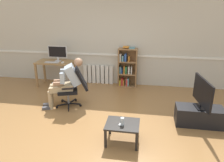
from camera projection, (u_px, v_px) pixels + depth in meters
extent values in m
plane|color=olive|center=(98.00, 126.00, 4.52)|extent=(18.00, 18.00, 0.00)
cube|color=beige|center=(117.00, 41.00, 6.53)|extent=(12.00, 0.10, 2.70)
cube|color=white|center=(117.00, 55.00, 6.61)|extent=(12.00, 0.03, 0.05)
cube|color=#9E7547|center=(36.00, 76.00, 6.51)|extent=(0.06, 0.06, 0.72)
cube|color=#9E7547|center=(69.00, 78.00, 6.35)|extent=(0.06, 0.06, 0.72)
cube|color=#9E7547|center=(75.00, 72.00, 6.84)|extent=(0.06, 0.06, 0.72)
cube|color=#9E7547|center=(44.00, 71.00, 7.01)|extent=(0.06, 0.06, 0.72)
cube|color=#9E7547|center=(55.00, 62.00, 6.55)|extent=(1.13, 0.62, 0.04)
cube|color=silver|center=(58.00, 61.00, 6.59)|extent=(0.18, 0.14, 0.01)
cube|color=silver|center=(58.00, 59.00, 6.59)|extent=(0.04, 0.02, 0.10)
cube|color=silver|center=(58.00, 52.00, 6.51)|extent=(0.59, 0.02, 0.35)
cube|color=black|center=(57.00, 52.00, 6.50)|extent=(0.54, 0.00, 0.31)
cube|color=silver|center=(52.00, 62.00, 6.42)|extent=(0.41, 0.12, 0.02)
cube|color=white|center=(63.00, 62.00, 6.38)|extent=(0.06, 0.10, 0.03)
cube|color=olive|center=(119.00, 67.00, 6.55)|extent=(0.03, 0.28, 1.17)
cube|color=olive|center=(136.00, 68.00, 6.47)|extent=(0.03, 0.28, 1.17)
cube|color=olive|center=(128.00, 66.00, 6.64)|extent=(0.53, 0.02, 1.17)
cube|color=olive|center=(127.00, 85.00, 6.70)|extent=(0.50, 0.28, 0.03)
cube|color=olive|center=(127.00, 74.00, 6.58)|extent=(0.50, 0.28, 0.03)
cube|color=olive|center=(128.00, 62.00, 6.45)|extent=(0.50, 0.28, 0.03)
cube|color=olive|center=(128.00, 49.00, 6.32)|extent=(0.50, 0.28, 0.03)
cube|color=gold|center=(120.00, 82.00, 6.69)|extent=(0.04, 0.19, 0.17)
cube|color=#6699A3|center=(121.00, 70.00, 6.58)|extent=(0.04, 0.19, 0.21)
cube|color=beige|center=(121.00, 57.00, 6.43)|extent=(0.05, 0.19, 0.22)
cube|color=red|center=(122.00, 81.00, 6.69)|extent=(0.05, 0.19, 0.22)
cube|color=#2D519E|center=(122.00, 70.00, 6.57)|extent=(0.03, 0.19, 0.17)
cube|color=#6699A3|center=(123.00, 58.00, 6.45)|extent=(0.05, 0.19, 0.16)
cube|color=orange|center=(124.00, 82.00, 6.69)|extent=(0.03, 0.19, 0.18)
cube|color=orange|center=(124.00, 70.00, 6.54)|extent=(0.03, 0.19, 0.23)
cube|color=#2D519E|center=(125.00, 58.00, 6.44)|extent=(0.03, 0.19, 0.19)
cube|color=beige|center=(126.00, 82.00, 6.68)|extent=(0.03, 0.19, 0.20)
cube|color=#38844C|center=(126.00, 70.00, 6.56)|extent=(0.05, 0.19, 0.21)
cube|color=#2D519E|center=(126.00, 57.00, 6.41)|extent=(0.05, 0.19, 0.22)
cube|color=red|center=(127.00, 82.00, 6.65)|extent=(0.04, 0.19, 0.21)
cube|color=white|center=(129.00, 70.00, 6.52)|extent=(0.04, 0.19, 0.23)
cube|color=orange|center=(129.00, 59.00, 6.39)|extent=(0.03, 0.19, 0.16)
cube|color=#6699A3|center=(128.00, 82.00, 6.65)|extent=(0.05, 0.19, 0.23)
cube|color=white|center=(132.00, 70.00, 6.51)|extent=(0.03, 0.19, 0.23)
cube|color=#6699A3|center=(132.00, 48.00, 6.33)|extent=(0.16, 0.22, 0.02)
cube|color=orange|center=(126.00, 47.00, 6.35)|extent=(0.16, 0.22, 0.02)
cube|color=white|center=(86.00, 74.00, 6.93)|extent=(0.11, 0.08, 0.58)
cube|color=white|center=(90.00, 74.00, 6.91)|extent=(0.11, 0.08, 0.58)
cube|color=white|center=(94.00, 74.00, 6.89)|extent=(0.11, 0.08, 0.58)
cube|color=white|center=(98.00, 74.00, 6.87)|extent=(0.11, 0.08, 0.58)
cube|color=white|center=(103.00, 74.00, 6.85)|extent=(0.11, 0.08, 0.58)
cube|color=white|center=(107.00, 75.00, 6.83)|extent=(0.11, 0.08, 0.58)
cube|color=white|center=(111.00, 75.00, 6.80)|extent=(0.11, 0.08, 0.58)
cube|color=black|center=(69.00, 106.00, 5.24)|extent=(0.13, 0.30, 0.02)
cylinder|color=black|center=(69.00, 110.00, 5.11)|extent=(0.04, 0.06, 0.06)
cube|color=black|center=(75.00, 104.00, 5.35)|extent=(0.30, 0.04, 0.02)
cylinder|color=black|center=(81.00, 106.00, 5.35)|extent=(0.06, 0.02, 0.06)
cube|color=black|center=(72.00, 101.00, 5.50)|extent=(0.12, 0.30, 0.02)
cylinder|color=black|center=(76.00, 100.00, 5.64)|extent=(0.04, 0.06, 0.06)
cube|color=black|center=(65.00, 102.00, 5.47)|extent=(0.27, 0.20, 0.02)
cylinder|color=black|center=(62.00, 101.00, 5.59)|extent=(0.06, 0.05, 0.06)
cube|color=black|center=(63.00, 105.00, 5.31)|extent=(0.26, 0.21, 0.02)
cylinder|color=black|center=(57.00, 107.00, 5.26)|extent=(0.06, 0.05, 0.06)
cylinder|color=gray|center=(68.00, 97.00, 5.32)|extent=(0.05, 0.05, 0.30)
cube|color=black|center=(68.00, 91.00, 5.26)|extent=(0.59, 0.59, 0.07)
cube|color=black|center=(82.00, 78.00, 5.22)|extent=(0.41, 0.51, 0.54)
cube|color=black|center=(68.00, 81.00, 5.46)|extent=(0.28, 0.13, 0.03)
cube|color=black|center=(68.00, 89.00, 4.97)|extent=(0.28, 0.13, 0.03)
cube|color=tan|center=(68.00, 86.00, 5.22)|extent=(0.36, 0.41, 0.14)
cube|color=#A3B2C1|center=(73.00, 75.00, 5.15)|extent=(0.48, 0.45, 0.52)
sphere|color=#A87A5B|center=(78.00, 62.00, 5.07)|extent=(0.20, 0.20, 0.20)
cube|color=white|center=(55.00, 83.00, 5.15)|extent=(0.15, 0.08, 0.02)
cube|color=tan|center=(59.00, 87.00, 5.29)|extent=(0.44, 0.26, 0.13)
cylinder|color=tan|center=(51.00, 97.00, 5.35)|extent=(0.10, 0.10, 0.46)
cube|color=#4C4C51|center=(48.00, 104.00, 5.40)|extent=(0.24, 0.16, 0.06)
cube|color=tan|center=(59.00, 90.00, 5.11)|extent=(0.44, 0.26, 0.13)
cylinder|color=tan|center=(50.00, 100.00, 5.16)|extent=(0.10, 0.10, 0.46)
cube|color=#4C4C51|center=(47.00, 108.00, 5.21)|extent=(0.24, 0.16, 0.06)
cube|color=#A3B2C1|center=(63.00, 74.00, 5.27)|extent=(0.12, 0.11, 0.26)
cube|color=#A87A5B|center=(59.00, 81.00, 5.24)|extent=(0.25, 0.14, 0.07)
cube|color=#A3B2C1|center=(62.00, 78.00, 4.97)|extent=(0.12, 0.11, 0.26)
cube|color=#A87A5B|center=(58.00, 84.00, 5.06)|extent=(0.25, 0.14, 0.07)
cube|color=black|center=(199.00, 116.00, 4.50)|extent=(0.95, 0.43, 0.39)
cube|color=black|center=(200.00, 107.00, 4.43)|extent=(0.24, 0.34, 0.02)
cylinder|color=black|center=(201.00, 105.00, 4.42)|extent=(0.04, 0.04, 0.05)
cube|color=black|center=(203.00, 92.00, 4.32)|extent=(0.17, 0.91, 0.54)
cube|color=#9EBCF4|center=(204.00, 92.00, 4.32)|extent=(0.13, 0.85, 0.50)
cube|color=black|center=(105.00, 139.00, 3.78)|extent=(0.04, 0.04, 0.34)
cube|color=black|center=(137.00, 142.00, 3.70)|extent=(0.04, 0.04, 0.34)
cube|color=black|center=(138.00, 128.00, 4.11)|extent=(0.04, 0.04, 0.34)
cube|color=black|center=(110.00, 126.00, 4.19)|extent=(0.04, 0.04, 0.34)
cube|color=black|center=(123.00, 124.00, 3.88)|extent=(0.60, 0.50, 0.03)
cylinder|color=silver|center=(122.00, 121.00, 3.80)|extent=(0.07, 0.07, 0.14)
cube|color=white|center=(121.00, 124.00, 3.85)|extent=(0.08, 0.15, 0.02)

